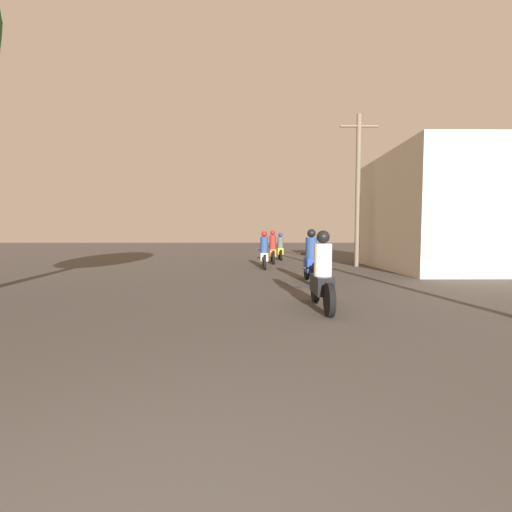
{
  "coord_description": "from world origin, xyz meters",
  "views": [
    {
      "loc": [
        0.44,
        -0.72,
        1.36
      ],
      "look_at": [
        0.59,
        17.28,
        0.26
      ],
      "focal_mm": 24.0,
      "sensor_mm": 36.0,
      "label": 1
    }
  ],
  "objects": [
    {
      "name": "motorcycle_black",
      "position": [
        1.71,
        5.51,
        0.58
      ],
      "size": [
        0.6,
        1.87,
        1.45
      ],
      "rotation": [
        0.0,
        0.0,
        0.06
      ],
      "color": "black",
      "rests_on": "ground_plane"
    },
    {
      "name": "motorcycle_blue",
      "position": [
        2.08,
        8.96,
        0.62
      ],
      "size": [
        0.6,
        2.03,
        1.53
      ],
      "rotation": [
        0.0,
        0.0,
        0.01
      ],
      "color": "black",
      "rests_on": "ground_plane"
    },
    {
      "name": "motorcycle_white",
      "position": [
        0.89,
        13.32,
        0.62
      ],
      "size": [
        0.6,
        2.06,
        1.53
      ],
      "rotation": [
        0.0,
        0.0,
        0.14
      ],
      "color": "black",
      "rests_on": "ground_plane"
    },
    {
      "name": "motorcycle_orange",
      "position": [
        1.38,
        15.8,
        0.64
      ],
      "size": [
        0.6,
        2.1,
        1.59
      ],
      "rotation": [
        0.0,
        0.0,
        0.11
      ],
      "color": "black",
      "rests_on": "ground_plane"
    },
    {
      "name": "motorcycle_yellow",
      "position": [
        1.93,
        18.09,
        0.6
      ],
      "size": [
        0.6,
        1.85,
        1.48
      ],
      "rotation": [
        0.0,
        0.0,
        -0.15
      ],
      "color": "black",
      "rests_on": "ground_plane"
    },
    {
      "name": "building_right_near",
      "position": [
        7.61,
        13.16,
        2.27
      ],
      "size": [
        4.04,
        6.89,
        4.53
      ],
      "color": "beige",
      "rests_on": "ground_plane"
    },
    {
      "name": "utility_pole_far",
      "position": [
        4.93,
        14.04,
        3.4
      ],
      "size": [
        1.6,
        0.2,
        6.47
      ],
      "color": "#6B5B4C",
      "rests_on": "ground_plane"
    }
  ]
}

